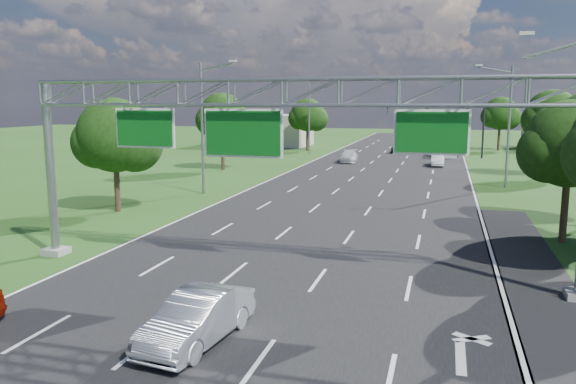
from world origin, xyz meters
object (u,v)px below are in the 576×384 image
(traffic_signal, at_px, (455,117))
(silver_sedan, at_px, (197,318))
(box_truck, at_px, (449,146))
(sign_gantry, at_px, (286,108))

(traffic_signal, height_order, silver_sedan, traffic_signal)
(silver_sedan, xyz_separation_m, box_truck, (7.37, 62.82, 0.57))
(sign_gantry, distance_m, box_truck, 56.29)
(box_truck, bearing_deg, silver_sedan, -94.86)
(silver_sedan, relative_size, box_truck, 0.62)
(traffic_signal, bearing_deg, silver_sedan, -97.44)
(traffic_signal, height_order, box_truck, traffic_signal)
(box_truck, bearing_deg, sign_gantry, -95.00)
(silver_sedan, bearing_deg, sign_gantry, 91.61)
(silver_sedan, distance_m, box_truck, 63.25)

